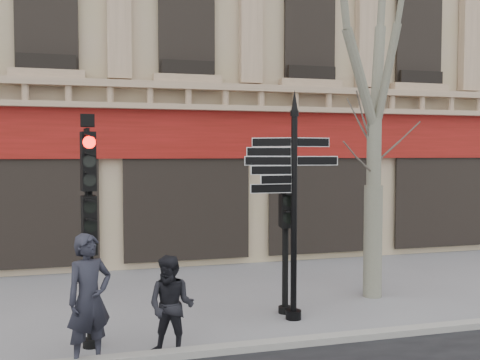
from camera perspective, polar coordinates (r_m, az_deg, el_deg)
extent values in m
plane|color=slate|center=(10.11, -0.80, -14.98)|extent=(80.00, 80.00, 0.00)
cube|color=gray|center=(8.81, 1.56, -17.32)|extent=(80.00, 0.25, 0.12)
cube|color=tan|center=(22.72, -9.08, 17.96)|extent=(28.00, 15.00, 18.00)
cube|color=#68110A|center=(14.40, -5.66, 4.89)|extent=(28.00, 0.25, 1.30)
cube|color=#947960|center=(14.24, -5.53, 8.83)|extent=(28.00, 0.35, 0.74)
cylinder|color=black|center=(9.96, 5.77, -4.12)|extent=(0.12, 0.12, 3.78)
cylinder|color=black|center=(10.34, 5.72, -14.09)|extent=(0.29, 0.29, 0.17)
cone|color=black|center=(9.93, 5.84, 8.47)|extent=(0.13, 0.13, 0.38)
cylinder|color=black|center=(8.85, -15.77, -6.33)|extent=(0.12, 0.12, 3.41)
cylinder|color=black|center=(9.25, -15.62, -16.38)|extent=(0.25, 0.25, 0.14)
cube|color=black|center=(8.81, -15.79, -4.61)|extent=(0.45, 0.35, 0.93)
cube|color=black|center=(8.74, -15.89, 1.93)|extent=(0.45, 0.35, 0.93)
sphere|color=#FF0C05|center=(8.73, -15.91, 3.56)|extent=(0.19, 0.19, 0.19)
cube|color=black|center=(8.75, -15.95, 6.11)|extent=(0.25, 0.30, 0.19)
cylinder|color=black|center=(10.40, 4.85, -6.78)|extent=(0.13, 0.13, 2.72)
cylinder|color=black|center=(10.69, 4.82, -13.56)|extent=(0.28, 0.28, 0.15)
cube|color=black|center=(10.29, 4.87, -2.15)|extent=(0.49, 0.37, 1.03)
cylinder|color=gray|center=(11.91, 13.98, -6.36)|extent=(0.39, 0.39, 2.41)
cylinder|color=gray|center=(11.76, 14.10, 2.62)|extent=(0.31, 0.31, 1.53)
imported|color=black|center=(8.30, -15.79, -12.15)|extent=(0.84, 0.75, 1.94)
imported|color=black|center=(8.42, -7.35, -13.21)|extent=(0.94, 0.87, 1.55)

